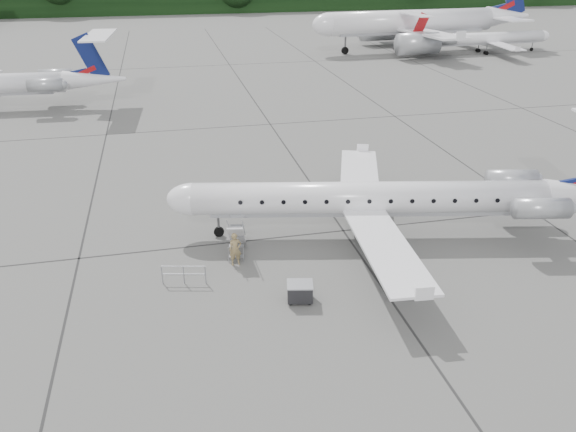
{
  "coord_description": "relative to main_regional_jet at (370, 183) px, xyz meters",
  "views": [
    {
      "loc": [
        -13.63,
        -22.67,
        15.48
      ],
      "look_at": [
        -7.62,
        4.03,
        2.3
      ],
      "focal_mm": 35.0,
      "sensor_mm": 36.0,
      "label": 1
    }
  ],
  "objects": [
    {
      "name": "bg_narrowbody",
      "position": [
        28.99,
        60.03,
        3.02
      ],
      "size": [
        36.64,
        27.23,
        12.71
      ],
      "primitive_type": null,
      "rotation": [
        0.0,
        0.0,
        0.05
      ],
      "color": "white",
      "rests_on": "ground"
    },
    {
      "name": "safety_railing",
      "position": [
        -10.89,
        -3.01,
        -2.84
      ],
      "size": [
        2.16,
        0.57,
        1.0
      ],
      "primitive_type": null,
      "rotation": [
        0.0,
        0.0,
        -0.23
      ],
      "color": "#909398",
      "rests_on": "ground"
    },
    {
      "name": "airstair",
      "position": [
        -7.82,
        -0.49,
        -2.29
      ],
      "size": [
        1.27,
        2.28,
        2.09
      ],
      "primitive_type": null,
      "rotation": [
        0.0,
        0.0,
        -0.2
      ],
      "color": "white",
      "rests_on": "ground"
    },
    {
      "name": "passenger",
      "position": [
        -8.07,
        -1.7,
        -2.42
      ],
      "size": [
        0.7,
        0.48,
        1.85
      ],
      "primitive_type": "imported",
      "rotation": [
        0.0,
        0.0,
        0.06
      ],
      "color": "olive",
      "rests_on": "ground"
    },
    {
      "name": "main_regional_jet",
      "position": [
        0.0,
        0.0,
        0.0
      ],
      "size": [
        29.29,
        23.61,
        6.68
      ],
      "primitive_type": null,
      "rotation": [
        0.0,
        0.0,
        -0.2
      ],
      "color": "white",
      "rests_on": "ground"
    },
    {
      "name": "baggage_cart",
      "position": [
        -5.53,
        -5.81,
        -2.82
      ],
      "size": [
        1.36,
        1.19,
        1.03
      ],
      "primitive_type": null,
      "rotation": [
        0.0,
        0.0,
        -0.21
      ],
      "color": "black",
      "rests_on": "ground"
    },
    {
      "name": "ground",
      "position": [
        2.56,
        -5.13,
        -3.34
      ],
      "size": [
        320.0,
        320.0,
        0.0
      ],
      "primitive_type": "plane",
      "color": "slate",
      "rests_on": "ground"
    },
    {
      "name": "bg_regional_right",
      "position": [
        40.38,
        55.35,
        -0.12
      ],
      "size": [
        25.03,
        18.38,
        6.43
      ],
      "primitive_type": null,
      "rotation": [
        0.0,
        0.0,
        3.17
      ],
      "color": "white",
      "rests_on": "ground"
    }
  ]
}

